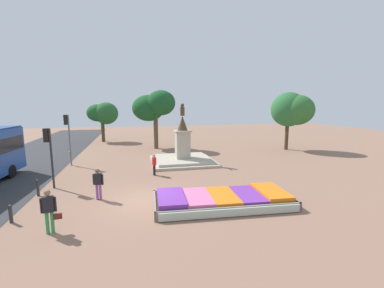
{
  "coord_description": "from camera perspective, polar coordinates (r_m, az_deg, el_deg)",
  "views": [
    {
      "loc": [
        -0.31,
        -13.07,
        5.0
      ],
      "look_at": [
        3.74,
        4.76,
        2.14
      ],
      "focal_mm": 24.0,
      "sensor_mm": 36.0,
      "label": 1
    }
  ],
  "objects": [
    {
      "name": "park_tree_behind_statue",
      "position": [
        29.26,
        -8.57,
        8.29
      ],
      "size": [
        4.7,
        4.65,
        6.5
      ],
      "color": "brown",
      "rests_on": "ground_plane"
    },
    {
      "name": "pedestrian_near_planter",
      "position": [
        14.43,
        -20.12,
        -7.93
      ],
      "size": [
        0.55,
        0.32,
        1.66
      ],
      "color": "#8C4C99",
      "rests_on": "ground_plane"
    },
    {
      "name": "statue_monument",
      "position": [
        22.15,
        -2.09,
        -2.1
      ],
      "size": [
        5.31,
        5.31,
        5.06
      ],
      "color": "#B3A894",
      "rests_on": "ground_plane"
    },
    {
      "name": "pedestrian_crossing_plaza",
      "position": [
        18.28,
        -8.41,
        -4.26
      ],
      "size": [
        0.29,
        0.56,
        1.53
      ],
      "color": "black",
      "rests_on": "ground_plane"
    },
    {
      "name": "pedestrian_with_handbag",
      "position": [
        11.58,
        -29.15,
        -12.47
      ],
      "size": [
        0.73,
        0.26,
        1.77
      ],
      "color": "#338C4C",
      "rests_on": "ground_plane"
    },
    {
      "name": "traffic_light_far_corner",
      "position": [
        22.94,
        -25.89,
        2.58
      ],
      "size": [
        0.41,
        0.3,
        4.15
      ],
      "color": "slate",
      "rests_on": "ground_plane"
    },
    {
      "name": "traffic_light_mid_block",
      "position": [
        17.19,
        -29.23,
        -0.52
      ],
      "size": [
        0.41,
        0.29,
        3.6
      ],
      "color": "#2D2D33",
      "rests_on": "ground_plane"
    },
    {
      "name": "ground_plane",
      "position": [
        14.0,
        -10.93,
        -12.2
      ],
      "size": [
        91.49,
        91.49,
        0.0
      ],
      "primitive_type": "plane",
      "color": "#8C6651"
    },
    {
      "name": "flower_planter",
      "position": [
        13.19,
        6.81,
        -12.18
      ],
      "size": [
        7.01,
        3.39,
        0.63
      ],
      "color": "#38281C",
      "rests_on": "ground_plane"
    },
    {
      "name": "park_tree_far_right",
      "position": [
        29.73,
        21.39,
        7.1
      ],
      "size": [
        4.38,
        4.02,
        6.27
      ],
      "color": "#4C3823",
      "rests_on": "ground_plane"
    },
    {
      "name": "park_tree_far_left",
      "position": [
        36.11,
        -19.16,
        6.45
      ],
      "size": [
        4.03,
        3.12,
        5.22
      ],
      "color": "#4C3823",
      "rests_on": "ground_plane"
    },
    {
      "name": "kerb_bollard_mid_b",
      "position": [
        13.62,
        -35.32,
        -12.44
      ],
      "size": [
        0.16,
        0.16,
        0.81
      ],
      "color": "#2D2D33",
      "rests_on": "ground_plane"
    },
    {
      "name": "kerb_bollard_north",
      "position": [
        16.51,
        -31.06,
        -8.27
      ],
      "size": [
        0.15,
        0.15,
        0.93
      ],
      "color": "#2D2D33",
      "rests_on": "ground_plane"
    }
  ]
}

